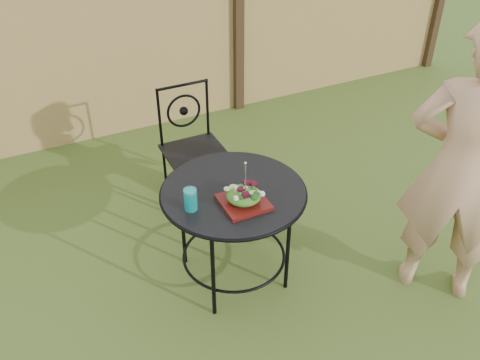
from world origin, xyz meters
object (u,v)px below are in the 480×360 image
at_px(patio_table, 233,208).
at_px(diner, 462,169).
at_px(salad_plate, 244,202).
at_px(patio_chair, 192,144).

bearing_deg(patio_table, diner, -28.92).
distance_m(patio_table, salad_plate, 0.21).
xyz_separation_m(diner, salad_plate, (-1.18, 0.50, -0.20)).
bearing_deg(patio_chair, diner, -56.23).
bearing_deg(salad_plate, diner, -23.06).
bearing_deg(diner, patio_table, 13.12).
bearing_deg(diner, patio_chair, -14.19).
xyz_separation_m(patio_table, patio_chair, (0.10, 0.97, -0.08)).
bearing_deg(patio_chair, salad_plate, -94.98).
distance_m(patio_table, patio_chair, 0.98).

